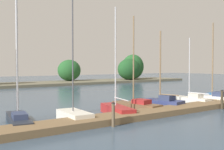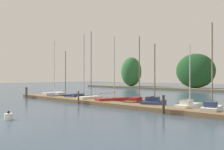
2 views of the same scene
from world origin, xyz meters
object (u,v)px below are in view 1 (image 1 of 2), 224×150
(sailboat_7, at_px, (191,99))
(sailboat_2, at_px, (18,116))
(sailboat_5, at_px, (135,104))
(sailboat_8, at_px, (214,97))
(sailboat_3, at_px, (74,115))
(sailboat_6, at_px, (162,102))
(mooring_piling_1, at_px, (113,115))
(sailboat_4, at_px, (116,109))
(mooring_piling_2, at_px, (222,99))

(sailboat_7, bearing_deg, sailboat_2, 86.27)
(sailboat_5, xyz_separation_m, sailboat_7, (5.38, -0.53, 0.01))
(sailboat_8, bearing_deg, sailboat_3, 77.84)
(sailboat_6, distance_m, mooring_piling_1, 7.33)
(sailboat_2, bearing_deg, sailboat_7, -80.94)
(sailboat_6, height_order, sailboat_8, sailboat_8)
(sailboat_5, height_order, mooring_piling_1, sailboat_5)
(sailboat_5, height_order, sailboat_8, sailboat_8)
(sailboat_5, distance_m, mooring_piling_1, 5.78)
(sailboat_5, bearing_deg, sailboat_2, 82.60)
(sailboat_2, distance_m, sailboat_7, 13.51)
(sailboat_4, distance_m, mooring_piling_2, 7.76)
(sailboat_4, xyz_separation_m, sailboat_7, (7.76, 0.39, -0.00))
(sailboat_6, height_order, mooring_piling_1, sailboat_6)
(sailboat_8, bearing_deg, sailboat_5, 68.81)
(mooring_piling_1, bearing_deg, sailboat_5, 37.93)
(sailboat_5, bearing_deg, sailboat_4, 103.53)
(sailboat_2, distance_m, sailboat_4, 5.81)
(sailboat_2, relative_size, sailboat_8, 1.16)
(sailboat_6, xyz_separation_m, sailboat_8, (5.34, -0.73, 0.04))
(sailboat_7, bearing_deg, sailboat_6, 87.92)
(sailboat_4, distance_m, mooring_piling_1, 3.43)
(sailboat_4, xyz_separation_m, sailboat_8, (9.83, -0.31, 0.07))
(sailboat_6, relative_size, sailboat_8, 0.85)
(sailboat_5, xyz_separation_m, mooring_piling_2, (4.92, -3.54, 0.33))
(sailboat_6, relative_size, mooring_piling_2, 4.16)
(sailboat_6, bearing_deg, mooring_piling_2, -151.33)
(sailboat_2, bearing_deg, sailboat_4, -87.64)
(sailboat_8, bearing_deg, sailboat_6, 70.41)
(sailboat_4, bearing_deg, sailboat_7, -72.99)
(sailboat_7, height_order, mooring_piling_2, sailboat_7)
(sailboat_2, distance_m, sailboat_5, 8.12)
(sailboat_8, height_order, mooring_piling_1, sailboat_8)
(sailboat_3, relative_size, sailboat_7, 1.42)
(sailboat_3, relative_size, mooring_piling_2, 5.58)
(mooring_piling_1, bearing_deg, sailboat_6, 24.59)
(sailboat_8, height_order, mooring_piling_2, sailboat_8)
(sailboat_2, bearing_deg, sailboat_5, -78.63)
(sailboat_6, height_order, sailboat_7, sailboat_6)
(sailboat_6, xyz_separation_m, mooring_piling_2, (2.82, -3.04, 0.28))
(sailboat_2, distance_m, mooring_piling_2, 13.51)
(sailboat_2, relative_size, sailboat_7, 1.44)
(sailboat_7, bearing_deg, sailboat_3, 91.71)
(sailboat_2, xyz_separation_m, mooring_piling_2, (13.04, -3.52, 0.27))
(sailboat_8, bearing_deg, sailboat_4, 76.35)
(sailboat_3, distance_m, sailboat_7, 10.87)
(sailboat_6, height_order, mooring_piling_2, sailboat_6)
(sailboat_7, bearing_deg, sailboat_4, 91.27)
(sailboat_5, bearing_deg, sailboat_8, -106.93)
(sailboat_3, xyz_separation_m, sailboat_4, (3.09, 0.24, -0.00))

